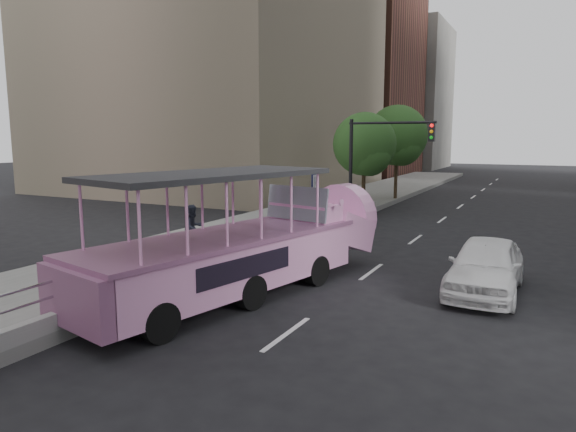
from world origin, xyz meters
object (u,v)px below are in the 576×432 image
Objects in this scene: traffic_signal at (374,155)px; street_tree_near at (366,147)px; duck_boat at (251,247)px; pedestrian_mid at (193,227)px; parking_sign at (314,196)px; street_tree_far at (398,138)px; car at (486,266)px.

street_tree_near reaches higher than traffic_signal.
street_tree_near reaches higher than duck_boat.
pedestrian_mid is at bearing -110.64° from traffic_signal.
street_tree_far reaches higher than parking_sign.
car is 9.84m from pedestrian_mid.
pedestrian_mid is 0.56× the size of parking_sign.
street_tree_far is (2.20, 18.99, 3.19)m from pedestrian_mid.
pedestrian_mid is 13.41m from street_tree_near.
traffic_signal reaches higher than duck_boat.
car is at bearing -58.33° from street_tree_near.
duck_boat is at bearing -88.49° from traffic_signal.
pedestrian_mid is 5.86m from parking_sign.
duck_boat reaches higher than parking_sign.
duck_boat is 1.86× the size of street_tree_near.
pedestrian_mid is 0.25× the size of street_tree_far.
pedestrian_mid is 10.49m from traffic_signal.
parking_sign is 0.51× the size of street_tree_near.
car is 0.87× the size of traffic_signal.
car is at bearing -33.87° from parking_sign.
duck_boat is 2.34× the size of car.
parking_sign is at bearing -11.28° from pedestrian_mid.
parking_sign reaches higher than pedestrian_mid.
duck_boat is 3.62× the size of parking_sign.
street_tree_near is 0.89× the size of street_tree_far.
street_tree_near is at bearing 92.36° from parking_sign.
car is 1.55× the size of parking_sign.
street_tree_far is (-1.40, 9.43, 0.81)m from traffic_signal.
street_tree_far reaches higher than traffic_signal.
duck_boat is 6.48× the size of pedestrian_mid.
parking_sign is 4.71m from traffic_signal.
traffic_signal is (-0.32, 12.04, 2.23)m from duck_boat.
street_tree_near is (-0.31, 7.64, 1.99)m from parking_sign.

